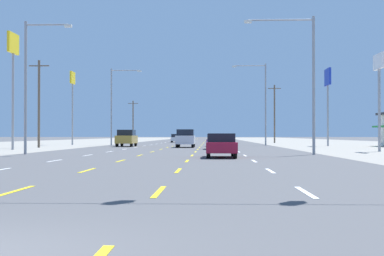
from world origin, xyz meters
name	(u,v)px	position (x,y,z in m)	size (l,w,h in m)	color
ground_plane	(189,145)	(0.00, 66.00, 0.00)	(572.00, 572.00, 0.00)	#4C4C4F
lot_apron_left	(9,145)	(-24.75, 66.00, 0.00)	(28.00, 440.00, 0.01)	gray
lot_apron_right	(373,145)	(24.75, 66.00, 0.00)	(28.00, 440.00, 0.01)	gray
lane_markings	(197,141)	(0.00, 104.50, 0.01)	(10.64, 227.60, 0.01)	white
sedan_inner_right_nearest	(221,145)	(3.62, 26.49, 0.76)	(1.80, 4.50, 1.46)	maroon
sedan_inner_right_near	(216,141)	(3.47, 45.33, 0.76)	(1.80, 4.50, 1.46)	#4C196B
suv_center_turn_mid	(186,138)	(0.20, 52.57, 1.03)	(1.98, 4.90, 1.98)	silver
suv_far_left_midfar	(127,138)	(-6.99, 56.60, 1.03)	(1.98, 4.90, 1.98)	#B28C33
hatchback_inner_right_far	(215,140)	(3.53, 57.49, 0.78)	(1.72, 3.90, 1.54)	navy
hatchback_inner_left_farther	(176,138)	(-3.39, 90.86, 0.78)	(1.72, 3.90, 1.54)	silver
pole_sign_left_row_1	(13,60)	(-15.30, 42.51, 8.34)	(0.24, 2.44, 10.80)	gray
pole_sign_left_row_2	(73,90)	(-16.14, 66.72, 7.61)	(0.24, 2.07, 10.12)	gray
pole_sign_right_row_1	(379,76)	(16.87, 38.36, 6.24)	(0.24, 2.56, 8.07)	gray
pole_sign_right_row_2	(328,85)	(17.38, 59.88, 7.52)	(0.24, 2.79, 9.54)	gray
streetlight_left_row_0	(30,78)	(-9.84, 31.34, 5.40)	(3.40, 0.26, 9.45)	gray
streetlight_right_row_0	(306,73)	(9.60, 31.34, 5.69)	(4.92, 0.26, 9.65)	gray
streetlight_left_row_1	(114,101)	(-9.76, 63.66, 5.85)	(4.08, 0.26, 10.15)	gray
streetlight_right_row_1	(262,98)	(9.72, 63.66, 6.18)	(4.47, 0.26, 10.70)	gray
utility_pole_left_row_1	(39,102)	(-15.57, 50.72, 4.92)	(2.20, 0.26, 9.44)	brown
utility_pole_right_row_2	(275,113)	(13.88, 85.14, 5.16)	(2.20, 0.26, 9.94)	brown
utility_pole_left_row_3	(133,120)	(-14.14, 110.09, 4.65)	(2.20, 0.26, 8.91)	brown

